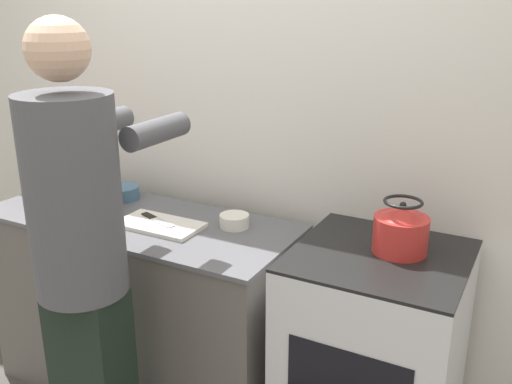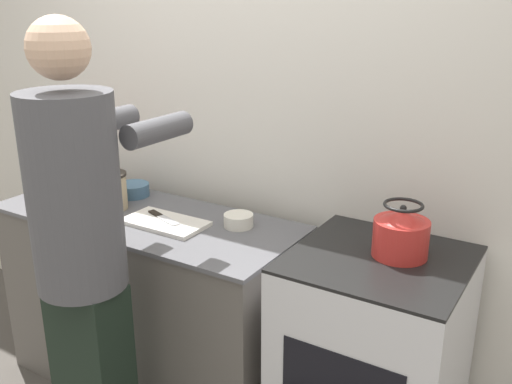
% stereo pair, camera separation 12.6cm
% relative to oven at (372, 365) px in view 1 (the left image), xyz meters
% --- Properties ---
extents(wall_back, '(8.00, 0.05, 2.60)m').
position_rel_oven_xyz_m(wall_back, '(-0.74, 0.37, 0.83)').
color(wall_back, silver).
rests_on(wall_back, ground_plane).
extents(counter, '(1.43, 0.58, 0.88)m').
position_rel_oven_xyz_m(counter, '(-1.09, -0.02, -0.03)').
color(counter, '#5B5651').
rests_on(counter, ground_plane).
extents(oven, '(0.61, 0.61, 0.94)m').
position_rel_oven_xyz_m(oven, '(0.00, 0.00, 0.00)').
color(oven, silver).
rests_on(oven, ground_plane).
extents(person, '(0.36, 0.60, 1.76)m').
position_rel_oven_xyz_m(person, '(-0.90, -0.55, 0.49)').
color(person, black).
rests_on(person, ground_plane).
extents(cutting_board, '(0.36, 0.20, 0.02)m').
position_rel_oven_xyz_m(cutting_board, '(-0.94, -0.06, 0.42)').
color(cutting_board, silver).
rests_on(cutting_board, counter).
extents(knife, '(0.21, 0.10, 0.01)m').
position_rel_oven_xyz_m(knife, '(-0.97, -0.04, 0.43)').
color(knife, silver).
rests_on(knife, cutting_board).
extents(kettle, '(0.20, 0.20, 0.20)m').
position_rel_oven_xyz_m(kettle, '(0.05, 0.05, 0.55)').
color(kettle, red).
rests_on(kettle, oven).
extents(bowl_prep, '(0.16, 0.16, 0.06)m').
position_rel_oven_xyz_m(bowl_prep, '(-1.32, 0.15, 0.44)').
color(bowl_prep, '#426684').
rests_on(bowl_prep, counter).
extents(bowl_mixing, '(0.13, 0.13, 0.06)m').
position_rel_oven_xyz_m(bowl_mixing, '(-0.66, 0.09, 0.44)').
color(bowl_mixing, silver).
rests_on(bowl_mixing, counter).
extents(canister_jar, '(0.17, 0.17, 0.17)m').
position_rel_oven_xyz_m(canister_jar, '(-1.28, -0.04, 0.50)').
color(canister_jar, tan).
rests_on(canister_jar, counter).
extents(book_stack, '(0.22, 0.29, 0.12)m').
position_rel_oven_xyz_m(book_stack, '(-1.55, -0.01, 0.48)').
color(book_stack, beige).
rests_on(book_stack, counter).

